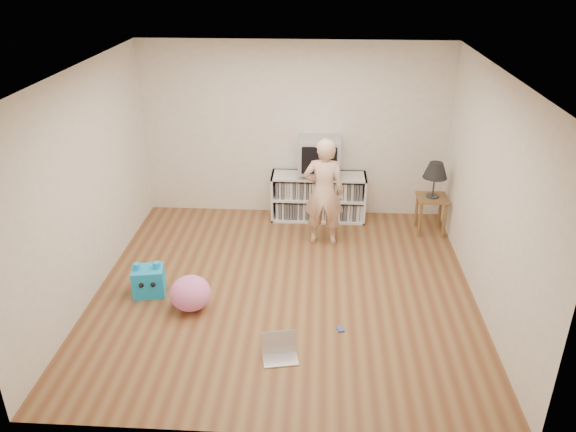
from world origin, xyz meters
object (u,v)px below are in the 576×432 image
(media_unit, at_px, (318,196))
(crt_tv, at_px, (319,155))
(dvd_deck, at_px, (319,173))
(plush_pink, at_px, (190,293))
(person, at_px, (324,192))
(side_table, at_px, (431,206))
(laptop, at_px, (280,350))
(table_lamp, at_px, (436,171))
(plush_blue, at_px, (149,281))

(media_unit, height_order, crt_tv, crt_tv)
(dvd_deck, xyz_separation_m, plush_pink, (-1.41, -2.48, -0.54))
(crt_tv, xyz_separation_m, person, (0.07, -0.78, -0.26))
(media_unit, bearing_deg, side_table, -13.46)
(dvd_deck, relative_size, laptop, 1.14)
(side_table, distance_m, laptop, 3.50)
(media_unit, xyz_separation_m, laptop, (-0.35, -3.26, -0.28))
(crt_tv, distance_m, side_table, 1.76)
(table_lamp, bearing_deg, laptop, -124.22)
(dvd_deck, distance_m, crt_tv, 0.29)
(media_unit, distance_m, dvd_deck, 0.39)
(plush_blue, bearing_deg, person, 24.23)
(side_table, height_order, table_lamp, table_lamp)
(person, relative_size, plush_blue, 3.62)
(dvd_deck, height_order, plush_blue, dvd_deck)
(side_table, bearing_deg, plush_blue, -152.83)
(media_unit, xyz_separation_m, person, (0.07, -0.80, 0.41))
(media_unit, distance_m, person, 0.90)
(crt_tv, height_order, laptop, crt_tv)
(table_lamp, distance_m, plush_blue, 4.10)
(media_unit, bearing_deg, plush_blue, -131.58)
(plush_blue, bearing_deg, side_table, 16.45)
(crt_tv, relative_size, laptop, 1.52)
(dvd_deck, distance_m, plush_blue, 3.02)
(crt_tv, relative_size, side_table, 1.09)
(dvd_deck, bearing_deg, laptop, -96.09)
(laptop, distance_m, plush_blue, 1.93)
(table_lamp, xyz_separation_m, plush_blue, (-3.59, -1.84, -0.76))
(media_unit, xyz_separation_m, plush_pink, (-1.41, -2.49, -0.15))
(plush_pink, bearing_deg, plush_blue, 154.64)
(table_lamp, relative_size, plush_pink, 1.10)
(crt_tv, xyz_separation_m, plush_blue, (-1.97, -2.21, -0.84))
(plush_blue, bearing_deg, laptop, -43.25)
(side_table, xyz_separation_m, table_lamp, (0.00, 0.00, 0.53))
(table_lamp, bearing_deg, media_unit, 166.54)
(crt_tv, distance_m, laptop, 3.40)
(crt_tv, relative_size, plush_blue, 1.43)
(media_unit, xyz_separation_m, table_lamp, (1.61, -0.39, 0.59))
(media_unit, relative_size, dvd_deck, 3.11)
(crt_tv, height_order, side_table, crt_tv)
(dvd_deck, height_order, side_table, dvd_deck)
(media_unit, height_order, laptop, media_unit)
(dvd_deck, bearing_deg, plush_pink, -119.74)
(table_lamp, distance_m, laptop, 3.59)
(media_unit, bearing_deg, laptop, -96.06)
(dvd_deck, xyz_separation_m, side_table, (1.61, -0.37, -0.32))
(dvd_deck, height_order, plush_pink, dvd_deck)
(dvd_deck, distance_m, laptop, 3.34)
(plush_blue, relative_size, plush_pink, 0.90)
(dvd_deck, xyz_separation_m, plush_blue, (-1.97, -2.21, -0.56))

